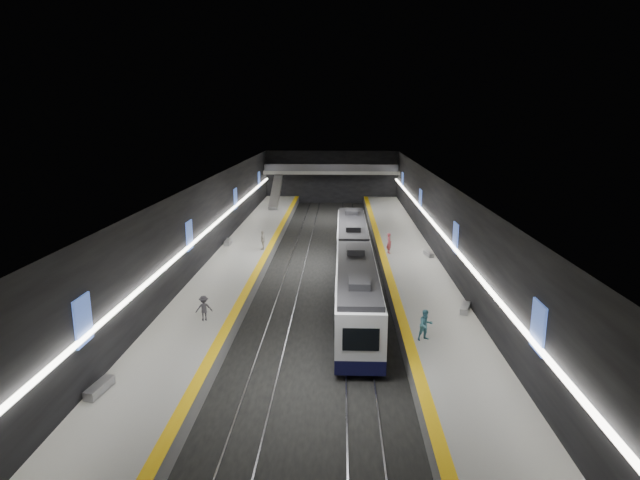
{
  "coord_description": "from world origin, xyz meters",
  "views": [
    {
      "loc": [
        1.41,
        -46.72,
        13.37
      ],
      "look_at": [
        -0.42,
        0.62,
        2.2
      ],
      "focal_mm": 30.0,
      "sensor_mm": 36.0,
      "label": 1
    }
  ],
  "objects_px": {
    "passenger_left_a": "(263,240)",
    "passenger_right_a": "(389,243)",
    "passenger_right_b": "(426,325)",
    "escalator": "(276,192)",
    "bench_right_near": "(465,308)",
    "passenger_left_b": "(204,308)",
    "bench_left_far": "(228,242)",
    "bench_left_near": "(99,388)",
    "bench_right_far": "(429,254)",
    "train": "(354,262)"
  },
  "relations": [
    {
      "from": "passenger_left_b",
      "to": "train",
      "type": "bearing_deg",
      "value": -152.95
    },
    {
      "from": "passenger_right_a",
      "to": "passenger_right_b",
      "type": "xyz_separation_m",
      "value": [
        0.36,
        -19.25,
        -0.05
      ]
    },
    {
      "from": "bench_left_near",
      "to": "bench_left_far",
      "type": "relative_size",
      "value": 1.0
    },
    {
      "from": "train",
      "to": "passenger_right_a",
      "type": "xyz_separation_m",
      "value": [
        3.37,
        7.37,
        -0.26
      ]
    },
    {
      "from": "bench_left_far",
      "to": "passenger_left_b",
      "type": "distance_m",
      "value": 19.83
    },
    {
      "from": "bench_left_near",
      "to": "passenger_right_b",
      "type": "height_order",
      "value": "passenger_right_b"
    },
    {
      "from": "passenger_right_a",
      "to": "passenger_left_b",
      "type": "distance_m",
      "value": 21.11
    },
    {
      "from": "train",
      "to": "escalator",
      "type": "xyz_separation_m",
      "value": [
        -10.0,
        32.71,
        0.7
      ]
    },
    {
      "from": "passenger_right_a",
      "to": "passenger_right_b",
      "type": "distance_m",
      "value": 19.25
    },
    {
      "from": "train",
      "to": "passenger_right_b",
      "type": "distance_m",
      "value": 12.46
    },
    {
      "from": "bench_left_near",
      "to": "passenger_right_b",
      "type": "distance_m",
      "value": 17.0
    },
    {
      "from": "passenger_right_b",
      "to": "passenger_left_a",
      "type": "bearing_deg",
      "value": 99.04
    },
    {
      "from": "bench_left_far",
      "to": "passenger_right_b",
      "type": "xyz_separation_m",
      "value": [
        15.73,
        -22.09,
        0.67
      ]
    },
    {
      "from": "passenger_right_b",
      "to": "escalator",
      "type": "bearing_deg",
      "value": 85.29
    },
    {
      "from": "bench_right_near",
      "to": "bench_right_far",
      "type": "bearing_deg",
      "value": 109.85
    },
    {
      "from": "train",
      "to": "bench_left_near",
      "type": "bearing_deg",
      "value": -123.26
    },
    {
      "from": "passenger_right_a",
      "to": "bench_right_near",
      "type": "bearing_deg",
      "value": 179.06
    },
    {
      "from": "escalator",
      "to": "passenger_right_b",
      "type": "bearing_deg",
      "value": -72.89
    },
    {
      "from": "bench_left_far",
      "to": "bench_right_far",
      "type": "relative_size",
      "value": 1.12
    },
    {
      "from": "passenger_left_b",
      "to": "bench_left_far",
      "type": "bearing_deg",
      "value": -100.55
    },
    {
      "from": "escalator",
      "to": "bench_left_near",
      "type": "relative_size",
      "value": 4.42
    },
    {
      "from": "escalator",
      "to": "passenger_left_a",
      "type": "bearing_deg",
      "value": -86.03
    },
    {
      "from": "passenger_left_a",
      "to": "train",
      "type": "bearing_deg",
      "value": 40.5
    },
    {
      "from": "bench_left_near",
      "to": "passenger_left_a",
      "type": "bearing_deg",
      "value": 89.77
    },
    {
      "from": "bench_left_far",
      "to": "escalator",
      "type": "bearing_deg",
      "value": 83.61
    },
    {
      "from": "passenger_right_b",
      "to": "bench_right_near",
      "type": "bearing_deg",
      "value": 32.85
    },
    {
      "from": "passenger_left_a",
      "to": "passenger_right_a",
      "type": "bearing_deg",
      "value": 81.0
    },
    {
      "from": "bench_right_near",
      "to": "passenger_left_a",
      "type": "distance_m",
      "value": 21.8
    },
    {
      "from": "bench_left_near",
      "to": "passenger_left_a",
      "type": "distance_m",
      "value": 26.81
    },
    {
      "from": "passenger_right_b",
      "to": "passenger_left_a",
      "type": "relative_size",
      "value": 0.98
    },
    {
      "from": "train",
      "to": "passenger_right_b",
      "type": "relative_size",
      "value": 16.91
    },
    {
      "from": "bench_right_near",
      "to": "passenger_left_a",
      "type": "xyz_separation_m",
      "value": [
        -15.3,
        15.51,
        0.7
      ]
    },
    {
      "from": "bench_right_near",
      "to": "bench_left_far",
      "type": "bearing_deg",
      "value": 156.59
    },
    {
      "from": "escalator",
      "to": "passenger_right_a",
      "type": "height_order",
      "value": "escalator"
    },
    {
      "from": "passenger_right_a",
      "to": "passenger_right_b",
      "type": "height_order",
      "value": "passenger_right_a"
    },
    {
      "from": "passenger_right_a",
      "to": "passenger_right_b",
      "type": "relative_size",
      "value": 1.05
    },
    {
      "from": "passenger_left_b",
      "to": "bench_right_near",
      "type": "bearing_deg",
      "value": 169.47
    },
    {
      "from": "train",
      "to": "passenger_right_a",
      "type": "bearing_deg",
      "value": 65.44
    },
    {
      "from": "passenger_left_a",
      "to": "bench_right_near",
      "type": "bearing_deg",
      "value": 39.93
    },
    {
      "from": "train",
      "to": "bench_right_near",
      "type": "bearing_deg",
      "value": -46.06
    },
    {
      "from": "passenger_left_a",
      "to": "passenger_left_b",
      "type": "bearing_deg",
      "value": -8.21
    },
    {
      "from": "escalator",
      "to": "passenger_right_b",
      "type": "relative_size",
      "value": 4.5
    },
    {
      "from": "bench_right_far",
      "to": "passenger_left_a",
      "type": "xyz_separation_m",
      "value": [
        -15.14,
        1.71,
        0.71
      ]
    },
    {
      "from": "bench_right_far",
      "to": "bench_right_near",
      "type": "bearing_deg",
      "value": -99.48
    },
    {
      "from": "passenger_right_a",
      "to": "passenger_left_b",
      "type": "bearing_deg",
      "value": 127.91
    },
    {
      "from": "train",
      "to": "passenger_right_b",
      "type": "xyz_separation_m",
      "value": [
        3.73,
        -11.88,
        -0.31
      ]
    },
    {
      "from": "bench_right_far",
      "to": "bench_left_far",
      "type": "bearing_deg",
      "value": 158.85
    },
    {
      "from": "bench_right_near",
      "to": "passenger_left_b",
      "type": "bearing_deg",
      "value": -153.23
    },
    {
      "from": "bench_left_near",
      "to": "bench_right_far",
      "type": "relative_size",
      "value": 1.12
    },
    {
      "from": "train",
      "to": "passenger_left_b",
      "type": "distance_m",
      "value": 13.33
    }
  ]
}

